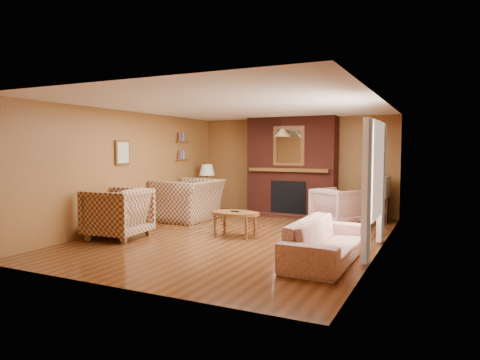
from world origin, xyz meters
The scene contains 20 objects.
floor centered at (0.00, 0.00, 0.00)m, with size 6.50×6.50×0.00m, color #46240F.
ceiling centered at (0.00, 0.00, 2.40)m, with size 6.50×6.50×0.00m, color white.
wall_back centered at (0.00, 3.25, 1.20)m, with size 6.50×6.50×0.00m, color #995B2F.
wall_front centered at (0.00, -3.25, 1.20)m, with size 6.50×6.50×0.00m, color #995B2F.
wall_left centered at (-2.50, 0.00, 1.20)m, with size 6.50×6.50×0.00m, color #995B2F.
wall_right centered at (2.50, 0.00, 1.20)m, with size 6.50×6.50×0.00m, color #995B2F.
fireplace centered at (0.00, 2.98, 1.18)m, with size 2.20×0.82×2.40m.
window_right centered at (2.45, -0.20, 1.13)m, with size 0.10×1.85×2.00m.
bookshelf centered at (-2.44, 1.90, 1.67)m, with size 0.09×0.55×0.71m.
botanical_print centered at (-2.47, -0.30, 1.55)m, with size 0.05×0.40×0.50m.
pendant_light centered at (0.00, 2.30, 2.00)m, with size 0.36×0.36×0.48m.
plaid_loveseat centered at (-1.85, 1.19, 0.46)m, with size 1.42×1.24×0.92m, color maroon.
plaid_armchair centered at (-1.95, -1.05, 0.46)m, with size 0.98×1.01×0.92m, color maroon.
floral_sofa centered at (1.90, -1.00, 0.30)m, with size 2.04×0.80×0.60m, color beige.
floral_armchair centered at (1.33, 2.09, 0.39)m, with size 0.84×0.86×0.79m, color beige.
coffee_table centered at (-0.06, -0.03, 0.41)m, with size 0.95×0.59×0.48m.
side_table centered at (-2.10, 2.45, 0.29)m, with size 0.43×0.43×0.57m, color brown.
table_lamp centered at (-2.10, 2.45, 0.94)m, with size 0.40×0.40×0.66m.
tv_stand centered at (2.05, 2.80, 0.28)m, with size 0.51×0.46×0.55m, color black.
crt_tv centered at (2.05, 2.79, 0.79)m, with size 0.55×0.55×0.46m.
Camera 1 is at (3.42, -7.04, 1.62)m, focal length 32.00 mm.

